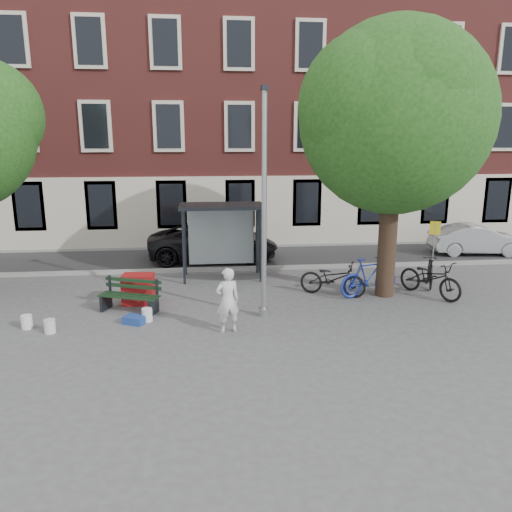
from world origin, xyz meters
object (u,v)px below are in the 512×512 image
at_px(painter, 228,300).
at_px(red_stand, 138,289).
at_px(bike_b, 369,277).
at_px(bike_a, 333,279).
at_px(car_silver, 477,240).
at_px(bench, 130,297).
at_px(bus_shelter, 233,224).
at_px(bike_c, 430,278).
at_px(car_dark, 213,242).
at_px(lamppost, 264,217).
at_px(notice_sign, 434,237).
at_px(bike_d, 430,272).

xyz_separation_m(painter, red_stand, (-2.54, 2.51, -0.39)).
distance_m(painter, bike_b, 5.17).
bearing_deg(bike_a, car_silver, -29.40).
xyz_separation_m(bench, bike_a, (6.11, 0.85, 0.13)).
relative_size(bus_shelter, bike_c, 1.29).
distance_m(bench, red_stand, 0.67).
distance_m(bus_shelter, bike_b, 5.03).
distance_m(bike_b, red_stand, 7.06).
relative_size(painter, car_dark, 0.32).
bearing_deg(lamppost, notice_sign, 26.32).
bearing_deg(red_stand, bike_b, 0.04).
distance_m(painter, red_stand, 3.59).
xyz_separation_m(bike_c, car_silver, (4.52, 5.36, 0.05)).
bearing_deg(bench, notice_sign, 33.82).
bearing_deg(red_stand, car_silver, 21.01).
relative_size(bench, bike_a, 0.88).
xyz_separation_m(bus_shelter, bike_d, (6.45, -1.80, -1.43)).
bearing_deg(bike_d, painter, 46.43).
relative_size(painter, notice_sign, 0.82).
relative_size(bike_a, bike_c, 0.94).
bearing_deg(bus_shelter, bench, -133.51).
bearing_deg(car_dark, notice_sign, -116.97).
bearing_deg(bike_c, bike_b, 144.43).
xyz_separation_m(lamppost, car_dark, (-1.25, 6.78, -2.06)).
distance_m(bench, bike_a, 6.17).
xyz_separation_m(bike_c, bike_d, (0.47, 1.02, -0.10)).
distance_m(bike_b, bike_d, 2.52).
bearing_deg(lamppost, bike_d, 21.54).
bearing_deg(car_silver, bike_c, 146.26).
height_order(lamppost, car_dark, lamppost).
bearing_deg(painter, car_silver, -158.73).
relative_size(bike_d, car_dark, 0.31).
bearing_deg(notice_sign, car_dark, 175.64).
distance_m(bus_shelter, bike_a, 4.09).
bearing_deg(bike_d, bench, 29.41).
xyz_separation_m(bench, bike_d, (9.59, 1.50, 0.07)).
bearing_deg(bench, bike_c, 23.89).
distance_m(bike_b, car_silver, 8.25).
height_order(bike_c, notice_sign, notice_sign).
distance_m(lamppost, bike_c, 5.95).
xyz_separation_m(bus_shelter, red_stand, (-2.98, -2.64, -1.47)).
bearing_deg(bike_d, bike_c, 85.79).
distance_m(painter, car_dark, 7.82).
xyz_separation_m(bike_d, car_dark, (-7.10, 4.47, 0.24)).
relative_size(painter, bench, 0.92).
bearing_deg(bike_b, bike_c, -112.84).
bearing_deg(red_stand, car_dark, 66.29).
distance_m(bike_d, car_dark, 8.39).
xyz_separation_m(painter, bike_c, (6.42, 2.33, -0.26)).
relative_size(bike_b, red_stand, 2.29).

